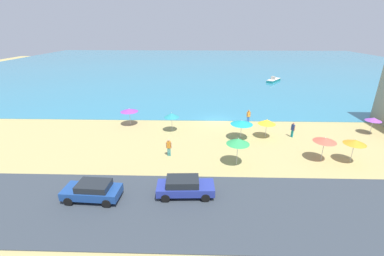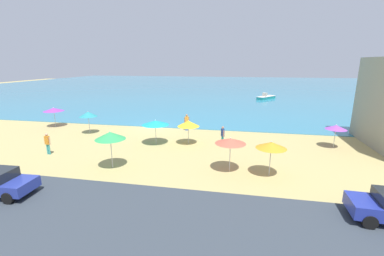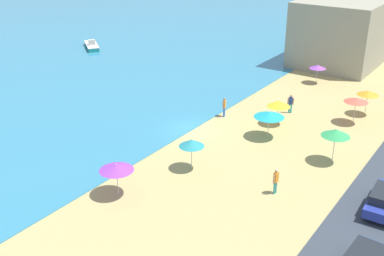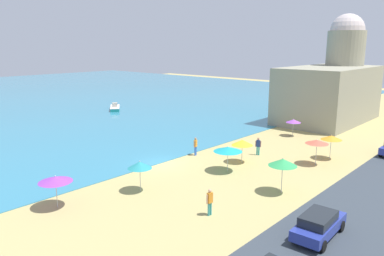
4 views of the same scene
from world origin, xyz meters
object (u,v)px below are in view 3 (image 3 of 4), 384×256
Objects in this scene: beach_umbrella_7 at (279,104)px; bather_2 at (291,103)px; harbor_fortress at (353,17)px; bather_1 at (276,180)px; skiff_nearshore at (92,46)px; beach_umbrella_3 at (192,143)px; beach_umbrella_1 at (116,167)px; beach_umbrella_5 at (368,93)px; beach_umbrella_0 at (336,133)px; bather_0 at (224,106)px; beach_umbrella_6 at (318,67)px; beach_umbrella_4 at (356,100)px; beach_umbrella_2 at (269,115)px.

bather_2 is at bearing 3.63° from beach_umbrella_7.
bather_1 is at bearing -169.13° from harbor_fortress.
beach_umbrella_3 is at bearing -123.57° from skiff_nearshore.
beach_umbrella_1 is 19.92m from bather_2.
beach_umbrella_3 is 1.00× the size of beach_umbrella_5.
beach_umbrella_0 is 1.20× the size of beach_umbrella_7.
bather_1 reaches higher than skiff_nearshore.
harbor_fortress is (19.21, 7.78, 2.91)m from beach_umbrella_5.
bather_0 is (2.98, 11.13, -1.35)m from beach_umbrella_0.
bather_2 is (7.23, 6.60, -1.38)m from beach_umbrella_0.
beach_umbrella_6 is 1.16× the size of bather_0.
beach_umbrella_6 is at bearing 6.31° from beach_umbrella_7.
skiff_nearshore is at bearing 78.71° from bather_2.
beach_umbrella_0 is 1.29× the size of beach_umbrella_6.
bather_0 is (9.76, 3.17, -1.04)m from beach_umbrella_3.
bather_2 is 32.78m from skiff_nearshore.
harbor_fortress is (22.73, 1.95, 4.03)m from bather_2.
harbor_fortress reaches higher than beach_umbrella_3.
beach_umbrella_3 is 6.50m from bather_1.
beach_umbrella_1 is at bearing 170.44° from bather_2.
beach_umbrella_3 is at bearing 155.08° from beach_umbrella_4.
beach_umbrella_6 is 0.12× the size of harbor_fortress.
beach_umbrella_6 is 13.52m from harbor_fortress.
bather_2 is (6.00, 0.73, -1.00)m from beach_umbrella_2.
beach_umbrella_4 reaches higher than beach_umbrella_2.
beach_umbrella_5 is (2.60, -0.26, -0.05)m from beach_umbrella_4.
bather_1 is at bearing 166.36° from beach_umbrella_0.
beach_umbrella_4 is 23.25m from harbor_fortress.
beach_umbrella_0 reaches higher than beach_umbrella_7.
beach_umbrella_0 is 31.27m from harbor_fortress.
beach_umbrella_6 is 12.77m from beach_umbrella_7.
bather_1 is at bearing -86.86° from beach_umbrella_3.
beach_umbrella_4 is at bearing -35.02° from beach_umbrella_2.
beach_umbrella_5 is 20.93m from harbor_fortress.
beach_umbrella_3 is at bearing 179.62° from beach_umbrella_6.
beach_umbrella_5 is at bearing 4.07° from beach_umbrella_0.
beach_umbrella_1 reaches higher than beach_umbrella_6.
harbor_fortress is at bearing -5.47° from bather_0.
beach_umbrella_5 is at bearing -58.88° from bather_2.
beach_umbrella_5 is (10.75, 0.76, -0.27)m from beach_umbrella_0.
beach_umbrella_0 is 1.13× the size of beach_umbrella_3.
bather_2 is 0.36× the size of skiff_nearshore.
beach_umbrella_2 is at bearing 78.15° from beach_umbrella_0.
bather_2 is (3.08, 0.20, -0.93)m from beach_umbrella_7.
beach_umbrella_6 is at bearing -13.49° from bather_0.
bather_1 is (-14.57, 0.53, -1.15)m from beach_umbrella_4.
harbor_fortress is at bearing -1.83° from beach_umbrella_1.
beach_umbrella_4 is (6.92, -4.85, 0.16)m from beach_umbrella_2.
beach_umbrella_4 is at bearing -62.91° from bather_0.
beach_umbrella_4 is 11.41m from bather_0.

